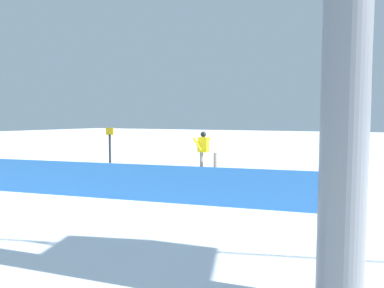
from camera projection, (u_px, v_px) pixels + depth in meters
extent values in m
plane|color=white|center=(199.00, 182.00, 13.24)|extent=(120.00, 120.00, 0.00)
cube|color=white|center=(199.00, 175.00, 13.22)|extent=(5.86, 1.62, 0.50)
cube|color=red|center=(199.00, 179.00, 13.23)|extent=(5.87, 1.63, 0.12)
cube|color=gray|center=(199.00, 169.00, 13.20)|extent=(5.87, 1.68, 0.04)
cube|color=#B52788|center=(208.00, 168.00, 13.10)|extent=(1.46, 0.30, 0.01)
cylinder|color=gray|center=(202.00, 160.00, 13.21)|extent=(0.14, 0.14, 0.61)
cylinder|color=gray|center=(215.00, 161.00, 12.94)|extent=(0.14, 0.14, 0.61)
cube|color=yellow|center=(203.00, 145.00, 13.13)|extent=(0.40, 0.25, 0.58)
sphere|color=black|center=(203.00, 134.00, 13.10)|extent=(0.22, 0.22, 0.22)
cylinder|color=yellow|center=(197.00, 144.00, 13.07)|extent=(0.39, 0.10, 0.50)
cylinder|color=yellow|center=(207.00, 144.00, 13.23)|extent=(0.27, 0.09, 0.55)
cube|color=#3B88E3|center=(148.00, 183.00, 10.06)|extent=(11.51, 2.28, 1.10)
cylinder|color=#262628|center=(110.00, 156.00, 14.36)|extent=(0.10, 0.10, 1.79)
cube|color=yellow|center=(110.00, 131.00, 14.29)|extent=(0.40, 0.04, 0.30)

